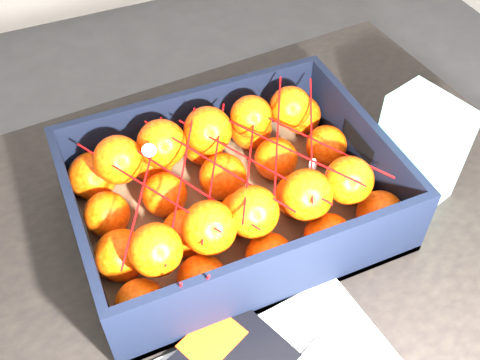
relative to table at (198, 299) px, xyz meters
name	(u,v)px	position (x,y,z in m)	size (l,w,h in m)	color
ground	(217,330)	(0.12, 0.26, -0.65)	(3.50, 3.50, 0.00)	#3A3A3D
table	(198,299)	(0.00, 0.00, 0.00)	(1.26, 0.89, 0.75)	black
produce_crate	(232,200)	(0.08, 0.06, 0.14)	(0.45, 0.34, 0.12)	brown
clementine_heap	(228,186)	(0.08, 0.06, 0.16)	(0.43, 0.31, 0.13)	#F44405
mesh_net	(229,168)	(0.08, 0.05, 0.22)	(0.37, 0.30, 0.09)	red
retail_carton	(420,148)	(0.36, 0.00, 0.18)	(0.07, 0.11, 0.17)	silver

